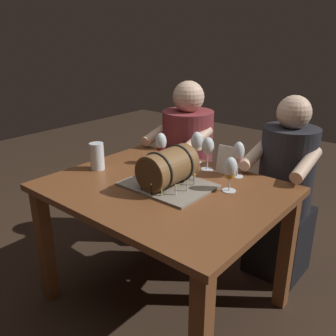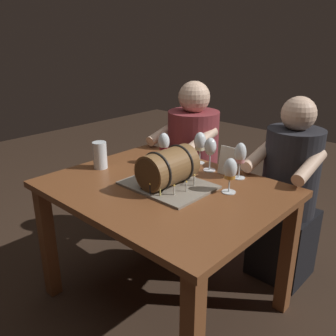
{
  "view_description": "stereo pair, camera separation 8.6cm",
  "coord_description": "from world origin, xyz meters",
  "px_view_note": "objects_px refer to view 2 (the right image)",
  "views": [
    {
      "loc": [
        1.11,
        -1.29,
        1.47
      ],
      "look_at": [
        0.02,
        0.01,
        0.83
      ],
      "focal_mm": 38.28,
      "sensor_mm": 36.0,
      "label": 1
    },
    {
      "loc": [
        1.18,
        -1.23,
        1.47
      ],
      "look_at": [
        0.02,
        0.01,
        0.83
      ],
      "focal_mm": 38.28,
      "sensor_mm": 36.0,
      "label": 2
    }
  ],
  "objects_px": {
    "dining_table": "(164,205)",
    "wine_glass_white": "(200,143)",
    "barrel_cake": "(168,170)",
    "wine_glass_red": "(164,143)",
    "wine_glass_rose": "(240,155)",
    "beer_pint": "(100,156)",
    "person_seated_left": "(192,166)",
    "person_seated_right": "(287,200)",
    "menu_card": "(228,161)",
    "wine_glass_amber": "(230,171)",
    "wine_glass_empty": "(210,148)"
  },
  "relations": [
    {
      "from": "wine_glass_red",
      "to": "dining_table",
      "type": "bearing_deg",
      "value": -46.75
    },
    {
      "from": "barrel_cake",
      "to": "wine_glass_amber",
      "type": "xyz_separation_m",
      "value": [
        0.27,
        0.15,
        0.03
      ]
    },
    {
      "from": "wine_glass_white",
      "to": "person_seated_right",
      "type": "relative_size",
      "value": 0.17
    },
    {
      "from": "wine_glass_empty",
      "to": "beer_pint",
      "type": "xyz_separation_m",
      "value": [
        -0.49,
        -0.4,
        -0.06
      ]
    },
    {
      "from": "menu_card",
      "to": "person_seated_left",
      "type": "xyz_separation_m",
      "value": [
        -0.52,
        0.34,
        -0.25
      ]
    },
    {
      "from": "wine_glass_white",
      "to": "wine_glass_red",
      "type": "xyz_separation_m",
      "value": [
        -0.16,
        -0.15,
        -0.0
      ]
    },
    {
      "from": "dining_table",
      "to": "menu_card",
      "type": "bearing_deg",
      "value": 66.79
    },
    {
      "from": "menu_card",
      "to": "person_seated_left",
      "type": "height_order",
      "value": "person_seated_left"
    },
    {
      "from": "wine_glass_empty",
      "to": "menu_card",
      "type": "distance_m",
      "value": 0.13
    },
    {
      "from": "barrel_cake",
      "to": "wine_glass_white",
      "type": "xyz_separation_m",
      "value": [
        -0.1,
        0.39,
        0.04
      ]
    },
    {
      "from": "wine_glass_empty",
      "to": "wine_glass_amber",
      "type": "distance_m",
      "value": 0.31
    },
    {
      "from": "wine_glass_white",
      "to": "barrel_cake",
      "type": "bearing_deg",
      "value": -75.66
    },
    {
      "from": "barrel_cake",
      "to": "wine_glass_red",
      "type": "distance_m",
      "value": 0.36
    },
    {
      "from": "beer_pint",
      "to": "person_seated_right",
      "type": "height_order",
      "value": "person_seated_right"
    },
    {
      "from": "wine_glass_red",
      "to": "wine_glass_white",
      "type": "bearing_deg",
      "value": 42.8
    },
    {
      "from": "wine_glass_rose",
      "to": "menu_card",
      "type": "distance_m",
      "value": 0.09
    },
    {
      "from": "wine_glass_empty",
      "to": "wine_glass_white",
      "type": "relative_size",
      "value": 1.0
    },
    {
      "from": "barrel_cake",
      "to": "wine_glass_empty",
      "type": "distance_m",
      "value": 0.33
    },
    {
      "from": "wine_glass_empty",
      "to": "wine_glass_white",
      "type": "bearing_deg",
      "value": 153.66
    },
    {
      "from": "wine_glass_red",
      "to": "person_seated_right",
      "type": "relative_size",
      "value": 0.16
    },
    {
      "from": "wine_glass_white",
      "to": "menu_card",
      "type": "distance_m",
      "value": 0.24
    },
    {
      "from": "wine_glass_rose",
      "to": "beer_pint",
      "type": "xyz_separation_m",
      "value": [
        -0.68,
        -0.42,
        -0.06
      ]
    },
    {
      "from": "wine_glass_empty",
      "to": "wine_glass_rose",
      "type": "height_order",
      "value": "wine_glass_rose"
    },
    {
      "from": "wine_glass_red",
      "to": "person_seated_left",
      "type": "bearing_deg",
      "value": 106.78
    },
    {
      "from": "wine_glass_white",
      "to": "wine_glass_red",
      "type": "distance_m",
      "value": 0.22
    },
    {
      "from": "person_seated_left",
      "to": "person_seated_right",
      "type": "bearing_deg",
      "value": -0.03
    },
    {
      "from": "wine_glass_red",
      "to": "wine_glass_rose",
      "type": "distance_m",
      "value": 0.48
    },
    {
      "from": "dining_table",
      "to": "wine_glass_rose",
      "type": "distance_m",
      "value": 0.49
    },
    {
      "from": "wine_glass_rose",
      "to": "beer_pint",
      "type": "bearing_deg",
      "value": -148.42
    },
    {
      "from": "wine_glass_rose",
      "to": "wine_glass_white",
      "type": "bearing_deg",
      "value": 171.94
    },
    {
      "from": "barrel_cake",
      "to": "wine_glass_rose",
      "type": "distance_m",
      "value": 0.4
    },
    {
      "from": "wine_glass_empty",
      "to": "person_seated_left",
      "type": "distance_m",
      "value": 0.62
    },
    {
      "from": "wine_glass_amber",
      "to": "menu_card",
      "type": "height_order",
      "value": "wine_glass_amber"
    },
    {
      "from": "wine_glass_red",
      "to": "wine_glass_amber",
      "type": "relative_size",
      "value": 1.06
    },
    {
      "from": "barrel_cake",
      "to": "wine_glass_red",
      "type": "xyz_separation_m",
      "value": [
        -0.26,
        0.24,
        0.03
      ]
    },
    {
      "from": "wine_glass_empty",
      "to": "person_seated_right",
      "type": "relative_size",
      "value": 0.17
    },
    {
      "from": "menu_card",
      "to": "person_seated_right",
      "type": "relative_size",
      "value": 0.14
    },
    {
      "from": "person_seated_left",
      "to": "wine_glass_white",
      "type": "bearing_deg",
      "value": -45.19
    },
    {
      "from": "menu_card",
      "to": "wine_glass_white",
      "type": "bearing_deg",
      "value": 168.53
    },
    {
      "from": "barrel_cake",
      "to": "beer_pint",
      "type": "height_order",
      "value": "barrel_cake"
    },
    {
      "from": "dining_table",
      "to": "person_seated_right",
      "type": "xyz_separation_m",
      "value": [
        0.37,
        0.7,
        -0.09
      ]
    },
    {
      "from": "wine_glass_empty",
      "to": "wine_glass_red",
      "type": "xyz_separation_m",
      "value": [
        -0.28,
        -0.09,
        -0.01
      ]
    },
    {
      "from": "person_seated_left",
      "to": "wine_glass_amber",
      "type": "bearing_deg",
      "value": -38.71
    },
    {
      "from": "wine_glass_red",
      "to": "beer_pint",
      "type": "relative_size",
      "value": 1.21
    },
    {
      "from": "dining_table",
      "to": "wine_glass_white",
      "type": "relative_size",
      "value": 6.14
    },
    {
      "from": "person_seated_left",
      "to": "beer_pint",
      "type": "bearing_deg",
      "value": -96.16
    },
    {
      "from": "dining_table",
      "to": "barrel_cake",
      "type": "bearing_deg",
      "value": 35.21
    },
    {
      "from": "wine_glass_rose",
      "to": "beer_pint",
      "type": "height_order",
      "value": "wine_glass_rose"
    },
    {
      "from": "wine_glass_amber",
      "to": "dining_table",
      "type": "bearing_deg",
      "value": -151.04
    },
    {
      "from": "wine_glass_empty",
      "to": "person_seated_left",
      "type": "xyz_separation_m",
      "value": [
        -0.41,
        0.35,
        -0.31
      ]
    }
  ]
}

